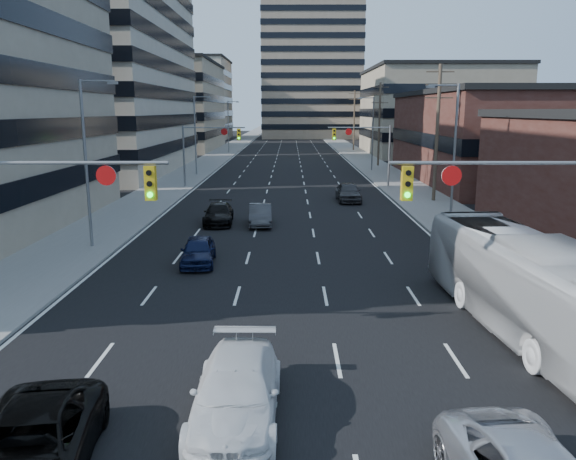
# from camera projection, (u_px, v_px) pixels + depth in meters

# --- Properties ---
(road_surface) EXTENTS (18.00, 300.00, 0.02)m
(road_surface) POSITION_uv_depth(u_px,v_px,m) (289.00, 141.00, 138.29)
(road_surface) COLOR black
(road_surface) RESTS_ON ground
(sidewalk_left) EXTENTS (5.00, 300.00, 0.15)m
(sidewalk_left) POSITION_uv_depth(u_px,v_px,m) (242.00, 141.00, 138.32)
(sidewalk_left) COLOR slate
(sidewalk_left) RESTS_ON ground
(sidewalk_right) EXTENTS (5.00, 300.00, 0.15)m
(sidewalk_right) POSITION_uv_depth(u_px,v_px,m) (335.00, 141.00, 138.23)
(sidewalk_right) COLOR slate
(sidewalk_right) RESTS_ON ground
(office_left_mid) EXTENTS (26.00, 34.00, 28.00)m
(office_left_mid) POSITION_uv_depth(u_px,v_px,m) (62.00, 54.00, 67.02)
(office_left_mid) COLOR #ADA089
(office_left_mid) RESTS_ON ground
(office_left_far) EXTENTS (20.00, 30.00, 16.00)m
(office_left_far) POSITION_uv_depth(u_px,v_px,m) (163.00, 107.00, 107.37)
(office_left_far) COLOR gray
(office_left_far) RESTS_ON ground
(storefront_right_mid) EXTENTS (20.00, 30.00, 9.00)m
(storefront_right_mid) POSITION_uv_depth(u_px,v_px,m) (514.00, 139.00, 59.02)
(storefront_right_mid) COLOR #472119
(storefront_right_mid) RESTS_ON ground
(office_right_far) EXTENTS (22.00, 28.00, 14.00)m
(office_right_far) POSITION_uv_depth(u_px,v_px,m) (435.00, 113.00, 95.66)
(office_right_far) COLOR gray
(office_right_far) RESTS_ON ground
(apartment_tower) EXTENTS (26.00, 26.00, 58.00)m
(apartment_tower) POSITION_uv_depth(u_px,v_px,m) (311.00, 29.00, 151.75)
(apartment_tower) COLOR gray
(apartment_tower) RESTS_ON ground
(bg_block_left) EXTENTS (24.00, 24.00, 20.00)m
(bg_block_left) POSITION_uv_depth(u_px,v_px,m) (182.00, 100.00, 146.09)
(bg_block_left) COLOR #ADA089
(bg_block_left) RESTS_ON ground
(bg_block_right) EXTENTS (22.00, 22.00, 12.00)m
(bg_block_right) POSITION_uv_depth(u_px,v_px,m) (420.00, 116.00, 136.91)
(bg_block_right) COLOR gray
(bg_block_right) RESTS_ON ground
(signal_near_left) EXTENTS (6.59, 0.33, 6.00)m
(signal_near_left) POSITION_uv_depth(u_px,v_px,m) (48.00, 208.00, 18.11)
(signal_near_left) COLOR slate
(signal_near_left) RESTS_ON ground
(signal_near_right) EXTENTS (6.59, 0.33, 6.00)m
(signal_near_right) POSITION_uv_depth(u_px,v_px,m) (510.00, 209.00, 18.05)
(signal_near_right) COLOR slate
(signal_near_right) RESTS_ON ground
(signal_far_left) EXTENTS (6.09, 0.33, 6.00)m
(signal_far_left) POSITION_uv_depth(u_px,v_px,m) (207.00, 143.00, 54.30)
(signal_far_left) COLOR slate
(signal_far_left) RESTS_ON ground
(signal_far_right) EXTENTS (6.09, 0.33, 6.00)m
(signal_far_right) POSITION_uv_depth(u_px,v_px,m) (366.00, 143.00, 54.24)
(signal_far_right) COLOR slate
(signal_far_right) RESTS_ON ground
(utility_pole_block) EXTENTS (2.20, 0.28, 11.00)m
(utility_pole_block) POSITION_uv_depth(u_px,v_px,m) (437.00, 131.00, 45.11)
(utility_pole_block) COLOR #4C3D2D
(utility_pole_block) RESTS_ON ground
(utility_pole_midblock) EXTENTS (2.20, 0.28, 11.00)m
(utility_pole_midblock) POSITION_uv_depth(u_px,v_px,m) (379.00, 123.00, 74.45)
(utility_pole_midblock) COLOR #4C3D2D
(utility_pole_midblock) RESTS_ON ground
(utility_pole_distant) EXTENTS (2.20, 0.28, 11.00)m
(utility_pole_distant) POSITION_uv_depth(u_px,v_px,m) (354.00, 119.00, 103.78)
(utility_pole_distant) COLOR #4C3D2D
(utility_pole_distant) RESTS_ON ground
(streetlight_left_near) EXTENTS (2.03, 0.22, 9.00)m
(streetlight_left_near) POSITION_uv_depth(u_px,v_px,m) (88.00, 156.00, 29.71)
(streetlight_left_near) COLOR slate
(streetlight_left_near) RESTS_ON ground
(streetlight_left_mid) EXTENTS (2.03, 0.22, 9.00)m
(streetlight_left_mid) POSITION_uv_depth(u_px,v_px,m) (196.00, 132.00, 63.93)
(streetlight_left_mid) COLOR slate
(streetlight_left_mid) RESTS_ON ground
(streetlight_left_far) EXTENTS (2.03, 0.22, 9.00)m
(streetlight_left_far) POSITION_uv_depth(u_px,v_px,m) (229.00, 124.00, 98.16)
(streetlight_left_far) COLOR slate
(streetlight_left_far) RESTS_ON ground
(streetlight_right_near) EXTENTS (2.03, 0.22, 9.00)m
(streetlight_right_near) POSITION_uv_depth(u_px,v_px,m) (452.00, 150.00, 34.52)
(streetlight_right_near) COLOR slate
(streetlight_right_near) RESTS_ON ground
(streetlight_right_far) EXTENTS (2.03, 0.22, 9.00)m
(streetlight_right_far) POSITION_uv_depth(u_px,v_px,m) (372.00, 130.00, 68.74)
(streetlight_right_far) COLOR slate
(streetlight_right_far) RESTS_ON ground
(black_pickup) EXTENTS (3.05, 5.42, 1.43)m
(black_pickup) POSITION_uv_depth(u_px,v_px,m) (30.00, 448.00, 11.39)
(black_pickup) COLOR black
(black_pickup) RESTS_ON ground
(white_van) EXTENTS (2.11, 5.13, 1.48)m
(white_van) POSITION_uv_depth(u_px,v_px,m) (237.00, 392.00, 13.61)
(white_van) COLOR silver
(white_van) RESTS_ON ground
(transit_bus) EXTENTS (3.75, 12.21, 3.35)m
(transit_bus) POSITION_uv_depth(u_px,v_px,m) (527.00, 284.00, 19.03)
(transit_bus) COLOR silver
(transit_bus) RESTS_ON ground
(sedan_blue) EXTENTS (1.92, 4.09, 1.35)m
(sedan_blue) POSITION_uv_depth(u_px,v_px,m) (198.00, 251.00, 27.54)
(sedan_blue) COLOR black
(sedan_blue) RESTS_ON ground
(sedan_grey_center) EXTENTS (1.66, 4.21, 1.37)m
(sedan_grey_center) POSITION_uv_depth(u_px,v_px,m) (260.00, 215.00, 36.93)
(sedan_grey_center) COLOR #37373A
(sedan_grey_center) RESTS_ON ground
(sedan_black_far) EXTENTS (2.15, 4.73, 1.34)m
(sedan_black_far) POSITION_uv_depth(u_px,v_px,m) (219.00, 214.00, 37.37)
(sedan_black_far) COLOR black
(sedan_black_far) RESTS_ON ground
(sedan_grey_right) EXTENTS (1.95, 4.68, 1.58)m
(sedan_grey_right) POSITION_uv_depth(u_px,v_px,m) (348.00, 192.00, 46.55)
(sedan_grey_right) COLOR #353537
(sedan_grey_right) RESTS_ON ground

